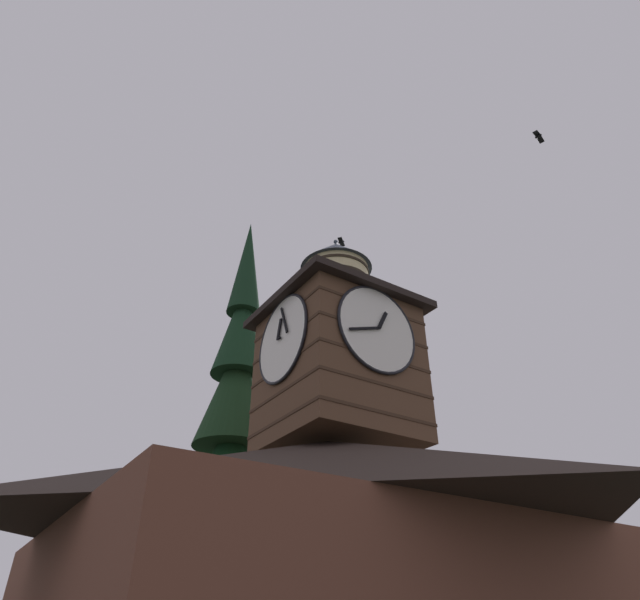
{
  "coord_description": "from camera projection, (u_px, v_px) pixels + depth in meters",
  "views": [
    {
      "loc": [
        7.63,
        11.98,
        1.46
      ],
      "look_at": [
        -1.13,
        -1.49,
        11.57
      ],
      "focal_mm": 30.38,
      "sensor_mm": 36.0,
      "label": 1
    }
  ],
  "objects": [
    {
      "name": "clock_tower",
      "position": [
        338.0,
        355.0,
        17.93
      ],
      "size": [
        4.85,
        4.85,
        8.04
      ],
      "color": "brown",
      "rests_on": "building_main"
    },
    {
      "name": "pine_tree_behind",
      "position": [
        230.0,
        456.0,
        22.1
      ],
      "size": [
        4.91,
        4.91,
        20.15
      ],
      "color": "#473323",
      "rests_on": "ground_plane"
    },
    {
      "name": "moon",
      "position": [
        281.0,
        499.0,
        44.07
      ],
      "size": [
        2.32,
        2.32,
        2.32
      ],
      "color": "silver"
    },
    {
      "name": "flying_bird_low",
      "position": [
        341.0,
        242.0,
        25.37
      ],
      "size": [
        0.64,
        0.59,
        0.16
      ],
      "color": "black"
    },
    {
      "name": "flying_bird_high",
      "position": [
        538.0,
        136.0,
        20.91
      ],
      "size": [
        0.75,
        0.37,
        0.15
      ],
      "color": "black"
    },
    {
      "name": "building_main",
      "position": [
        329.0,
        559.0,
        13.91
      ],
      "size": [
        13.91,
        12.52,
        6.3
      ],
      "color": "brown",
      "rests_on": "ground_plane"
    }
  ]
}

